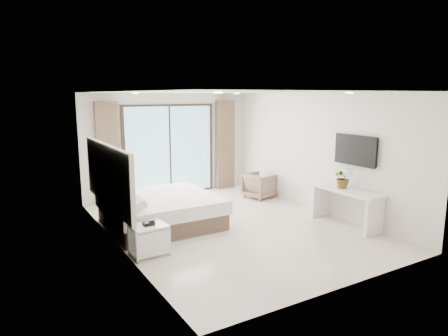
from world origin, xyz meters
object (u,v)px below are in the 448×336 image
(bed, at_px, (160,210))
(console_desk, at_px, (346,199))
(nightstand, at_px, (149,240))
(armchair, at_px, (259,184))

(bed, height_order, console_desk, console_desk)
(bed, distance_m, nightstand, 1.56)
(console_desk, height_order, armchair, console_desk)
(bed, xyz_separation_m, console_desk, (3.26, -1.93, 0.24))
(bed, height_order, armchair, bed)
(bed, distance_m, console_desk, 3.80)
(console_desk, relative_size, armchair, 2.24)
(nightstand, relative_size, console_desk, 0.38)
(bed, bearing_deg, nightstand, -118.56)
(nightstand, distance_m, armchair, 4.40)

